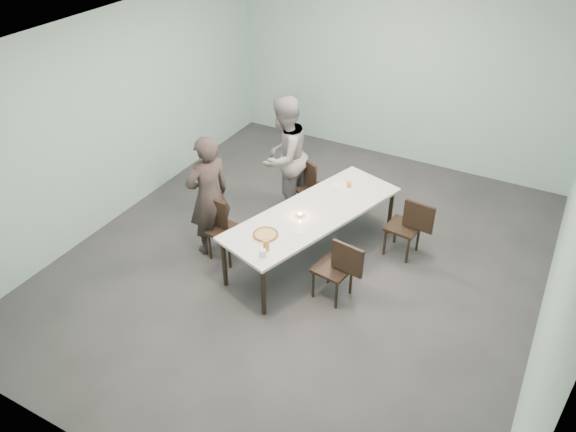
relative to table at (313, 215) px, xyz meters
The scene contains 16 objects.
ground 0.71m from the table, 119.82° to the right, with size 7.00×7.00×0.00m, color #333335.
room_shell 1.34m from the table, 119.82° to the right, with size 6.02×7.02×3.01m.
table is the anchor object (origin of this frame).
chair_near_left 1.24m from the table, 153.93° to the right, with size 0.63×0.45×0.87m.
chair_far_left 1.09m from the table, 117.57° to the left, with size 0.65×0.57×0.87m.
chair_near_right 0.89m from the table, 42.48° to the right, with size 0.64×0.48×0.87m.
chair_far_right 1.32m from the table, 31.18° to the left, with size 0.63×0.46×0.87m.
diner_near 1.41m from the table, 159.54° to the right, with size 0.63×0.42×1.74m, color black.
diner_far 1.29m from the table, 136.44° to the left, with size 0.89×0.70×1.84m, color gray.
pizza 0.82m from the table, 109.86° to the right, with size 0.34×0.34×0.04m.
side_plate 0.48m from the table, 84.64° to the right, with size 0.18×0.18×0.01m, color white.
beer_glass 1.02m from the table, 97.09° to the right, with size 0.08×0.08×0.15m, color #BA8228.
water_tumbler 1.14m from the table, 95.14° to the right, with size 0.08×0.08×0.09m, color silver.
tealight 0.22m from the table, 118.77° to the right, with size 0.06×0.06×0.05m.
amber_tumbler 0.81m from the table, 78.46° to the left, with size 0.07×0.07×0.08m, color #BA8228.
menu 0.76m from the table, 84.60° to the left, with size 0.30×0.22×0.01m, color silver.
Camera 1 is at (2.69, -5.42, 4.80)m, focal length 35.00 mm.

